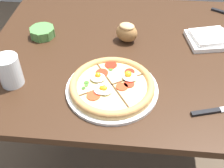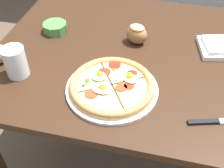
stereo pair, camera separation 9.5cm
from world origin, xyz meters
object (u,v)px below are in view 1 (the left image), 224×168
Objects in this scene: pizza at (112,86)px; napkin_folded at (209,39)px; ramekin_bowl at (42,32)px; bread_piece_near at (127,32)px; dining_table at (137,70)px; water_glass at (10,72)px; knife_spare at (224,109)px.

napkin_folded is (0.38, 0.33, -0.00)m from pizza.
ramekin_bowl reaches higher than napkin_folded.
bread_piece_near is (0.03, 0.30, 0.02)m from pizza.
dining_table is at bearing -50.78° from bread_piece_near.
bread_piece_near is at bearing 37.84° from water_glass.
napkin_folded is at bearing 40.91° from pizza.
water_glass is at bearing -156.14° from napkin_folded.
ramekin_bowl is (-0.33, 0.31, 0.00)m from pizza.
water_glass is at bearing -142.16° from bread_piece_near.
dining_table is 3.85× the size of pizza.
water_glass reaches higher than knife_spare.
knife_spare is (-0.01, -0.39, -0.01)m from napkin_folded.
water_glass reaches higher than napkin_folded.
ramekin_bowl is (-0.42, 0.07, 0.13)m from dining_table.
ramekin_bowl is 0.48× the size of knife_spare.
bread_piece_near is 0.49m from water_glass.
water_glass is at bearing -94.63° from ramekin_bowl.
knife_spare is at bearing -46.91° from bread_piece_near.
knife_spare reaches higher than dining_table.
knife_spare is 0.73m from water_glass.
bread_piece_near is at bearing -0.05° from ramekin_bowl.
pizza reaches higher than napkin_folded.
bread_piece_near is at bearing 116.74° from knife_spare.
water_glass is (-0.02, -0.30, 0.03)m from ramekin_bowl.
ramekin_bowl is 0.97× the size of water_glass.
ramekin_bowl is 0.30m from water_glass.
pizza is 0.38m from knife_spare.
ramekin_bowl reaches higher than knife_spare.
ramekin_bowl reaches higher than dining_table.
ramekin_bowl is 0.54× the size of napkin_folded.
water_glass is (-0.73, -0.32, 0.03)m from napkin_folded.
knife_spare is at bearing -27.32° from ramekin_bowl.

